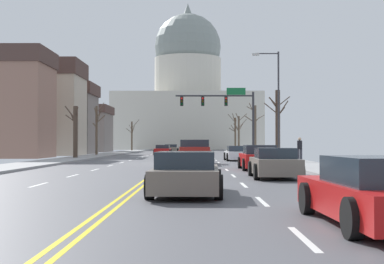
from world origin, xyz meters
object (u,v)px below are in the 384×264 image
(signal_gantry, at_px, (225,107))
(pedestrian_00, at_px, (300,148))
(sedan_near_05, at_px, (186,174))
(sedan_near_00, at_px, (195,153))
(bicycle_parked, at_px, (289,157))
(sedan_near_03, at_px, (259,158))
(sedan_oncoming_01, at_px, (171,149))
(street_lamp_right, at_px, (275,96))
(sedan_near_06, at_px, (379,193))
(sedan_oncoming_00, at_px, (163,150))
(sedan_near_01, at_px, (237,154))
(sedan_near_04, at_px, (275,164))
(pickup_truck_near_02, at_px, (195,153))

(signal_gantry, distance_m, pedestrian_00, 18.47)
(signal_gantry, xyz_separation_m, sedan_near_05, (-3.17, -39.80, -4.48))
(sedan_near_00, xyz_separation_m, bicycle_parked, (6.26, -14.15, -0.05))
(signal_gantry, height_order, sedan_near_05, signal_gantry)
(sedan_near_00, height_order, pedestrian_00, pedestrian_00)
(signal_gantry, height_order, sedan_near_03, signal_gantry)
(sedan_oncoming_01, bearing_deg, signal_gantry, -74.29)
(sedan_near_00, bearing_deg, street_lamp_right, -52.20)
(sedan_near_06, height_order, sedan_oncoming_00, sedan_near_06)
(sedan_oncoming_01, bearing_deg, street_lamp_right, -74.99)
(sedan_near_01, height_order, sedan_oncoming_00, sedan_near_01)
(sedan_near_01, distance_m, sedan_near_06, 34.24)
(street_lamp_right, xyz_separation_m, sedan_near_06, (-2.87, -32.44, -4.43))
(sedan_near_00, relative_size, pedestrian_00, 2.68)
(pedestrian_00, bearing_deg, street_lamp_right, 102.12)
(sedan_near_05, xyz_separation_m, bicycle_parked, (6.37, 20.74, -0.08))
(sedan_near_05, relative_size, sedan_near_06, 0.95)
(signal_gantry, height_order, sedan_near_01, signal_gantry)
(sedan_near_04, distance_m, sedan_oncoming_00, 42.28)
(signal_gantry, height_order, sedan_near_04, signal_gantry)
(signal_gantry, relative_size, sedan_near_06, 1.66)
(pickup_truck_near_02, relative_size, sedan_near_04, 1.22)
(sedan_near_01, xyz_separation_m, pickup_truck_near_02, (-3.40, -6.89, 0.17))
(sedan_near_00, relative_size, pickup_truck_near_02, 0.85)
(sedan_near_00, xyz_separation_m, pickup_truck_near_02, (0.05, -13.12, 0.19))
(signal_gantry, xyz_separation_m, sedan_near_04, (0.30, -32.58, -4.47))
(street_lamp_right, distance_m, pedestrian_00, 6.15)
(street_lamp_right, distance_m, sedan_oncoming_00, 24.59)
(street_lamp_right, bearing_deg, sedan_near_01, 147.04)
(sedan_near_06, bearing_deg, pickup_truck_near_02, 96.88)
(street_lamp_right, xyz_separation_m, sedan_near_01, (-2.78, 1.80, -4.45))
(sedan_oncoming_01, distance_m, bicycle_parked, 43.30)
(sedan_near_03, height_order, sedan_near_06, sedan_near_03)
(sedan_near_06, bearing_deg, sedan_near_01, 89.84)
(sedan_near_01, bearing_deg, bicycle_parked, -70.49)
(street_lamp_right, height_order, sedan_near_04, street_lamp_right)
(pickup_truck_near_02, bearing_deg, sedan_near_04, -77.18)
(signal_gantry, bearing_deg, sedan_near_04, -89.47)
(sedan_near_01, bearing_deg, sedan_near_06, -90.16)
(pedestrian_00, bearing_deg, sedan_near_01, 120.41)
(pickup_truck_near_02, height_order, sedan_oncoming_01, pickup_truck_near_02)
(sedan_near_01, bearing_deg, pickup_truck_near_02, -116.24)
(sedan_near_03, distance_m, sedan_oncoming_00, 35.54)
(street_lamp_right, bearing_deg, pedestrian_00, -77.88)
(sedan_oncoming_00, xyz_separation_m, sedan_oncoming_01, (0.31, 14.03, 0.01))
(sedan_oncoming_01, xyz_separation_m, bicycle_parked, (9.70, -42.20, -0.09))
(signal_gantry, xyz_separation_m, pickup_truck_near_02, (-3.01, -18.03, -4.32))
(street_lamp_right, bearing_deg, sedan_near_04, -98.29)
(sedan_near_04, distance_m, sedan_near_06, 12.80)
(sedan_near_06, bearing_deg, signal_gantry, 90.37)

